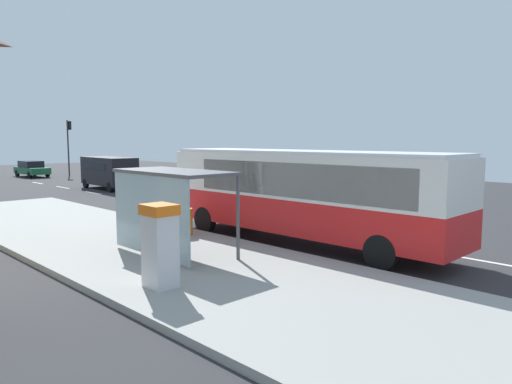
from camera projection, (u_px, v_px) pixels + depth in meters
name	position (u px, v px, depth m)	size (l,w,h in m)	color
ground_plane	(128.00, 200.00, 28.27)	(56.00, 92.00, 0.04)	#2D2D30
sidewalk_platform	(139.00, 249.00, 15.29)	(6.20, 30.00, 0.18)	#999993
lane_stripe_seg_0	(477.00, 260.00, 14.25)	(0.16, 2.20, 0.01)	silver
lane_stripe_seg_1	(339.00, 236.00, 17.80)	(0.16, 2.20, 0.01)	silver
lane_stripe_seg_2	(247.00, 220.00, 21.35)	(0.16, 2.20, 0.01)	silver
lane_stripe_seg_3	(181.00, 208.00, 24.89)	(0.16, 2.20, 0.01)	silver
lane_stripe_seg_4	(132.00, 200.00, 28.44)	(0.16, 2.20, 0.01)	silver
lane_stripe_seg_5	(94.00, 193.00, 31.99)	(0.16, 2.20, 0.01)	silver
lane_stripe_seg_6	(63.00, 187.00, 35.53)	(0.16, 2.20, 0.01)	silver
lane_stripe_seg_7	(38.00, 183.00, 39.08)	(0.16, 2.20, 0.01)	silver
bus	(302.00, 191.00, 16.36)	(2.67, 11.05, 3.21)	red
white_van	(109.00, 171.00, 34.27)	(2.19, 5.27, 2.30)	black
sedan_near	(32.00, 169.00, 45.38)	(1.94, 4.45, 1.52)	#195933
ticket_machine	(160.00, 245.00, 11.01)	(0.66, 0.76, 1.94)	silver
recycling_bin_orange	(185.00, 221.00, 17.14)	(0.52, 0.52, 0.95)	orange
recycling_bin_red	(174.00, 219.00, 17.64)	(0.52, 0.52, 0.95)	red
recycling_bin_blue	(163.00, 217.00, 18.13)	(0.52, 0.52, 0.95)	blue
traffic_light_near_side	(69.00, 139.00, 46.47)	(0.49, 0.28, 5.40)	#2D2D2D
bus_shelter	(165.00, 191.00, 13.97)	(1.80, 4.00, 2.50)	#4C4C51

